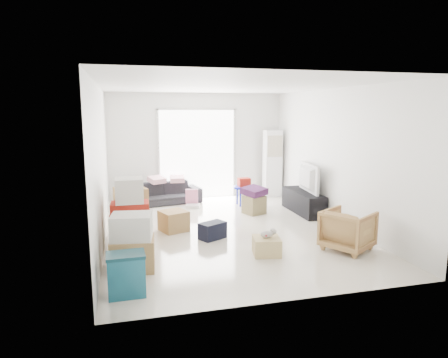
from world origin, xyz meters
TOP-DOWN VIEW (x-y plane):
  - room_shell at (0.00, 0.00)m, footprint 4.98×6.48m
  - sliding_door at (0.00, 2.98)m, footprint 2.10×0.04m
  - ac_tower at (1.95, 2.65)m, footprint 0.45×0.30m
  - tv_console at (2.00, 0.84)m, footprint 0.43×1.44m
  - television at (2.00, 0.84)m, footprint 0.73×1.15m
  - sofa at (-0.92, 2.50)m, footprint 1.81×0.81m
  - pillow_left at (-1.10, 2.50)m, footprint 0.45×0.42m
  - pillow_right at (-0.60, 2.52)m, footprint 0.39×0.32m
  - armchair at (1.64, -1.57)m, footprint 0.94×0.96m
  - storage_bins at (-1.90, -2.36)m, footprint 0.47×0.34m
  - box_stack_a at (-1.80, -1.54)m, footprint 0.66×0.57m
  - box_stack_b at (-1.80, -0.59)m, footprint 0.67×0.58m
  - box_stack_c at (-1.77, 0.09)m, footprint 0.63×0.63m
  - loose_box at (-0.99, 0.19)m, footprint 0.60×0.60m
  - duffel_bag at (-0.38, -0.46)m, footprint 0.54×0.46m
  - ottoman at (0.90, 1.02)m, footprint 0.52×0.52m
  - blanket at (0.90, 1.02)m, footprint 0.60×0.60m
  - kids_table at (0.92, 1.85)m, footprint 0.54×0.54m
  - toy_walker at (-0.33, 1.94)m, footprint 0.37×0.35m
  - wood_crate at (0.27, -1.45)m, footprint 0.49×0.49m
  - plush_bunny at (0.30, -1.45)m, footprint 0.28×0.16m

SIDE VIEW (x-z plane):
  - toy_walker at x=-0.33m, z-range -0.09..0.33m
  - wood_crate at x=0.27m, z-range 0.00..0.28m
  - duffel_bag at x=-0.38m, z-range 0.00..0.30m
  - loose_box at x=-0.99m, z-range 0.00..0.38m
  - ottoman at x=0.90m, z-range 0.00..0.40m
  - tv_console at x=2.00m, z-range 0.00..0.48m
  - storage_bins at x=-1.90m, z-range 0.00..0.54m
  - plush_bunny at x=0.30m, z-range 0.27..0.41m
  - sofa at x=-0.92m, z-range 0.00..0.68m
  - armchair at x=1.64m, z-range 0.00..0.73m
  - box_stack_a at x=-1.80m, z-range -0.02..0.80m
  - box_stack_c at x=-1.77m, z-range -0.01..0.87m
  - blanket at x=0.90m, z-range 0.40..0.54m
  - kids_table at x=0.92m, z-range 0.14..0.81m
  - box_stack_b at x=-1.80m, z-range -0.08..1.10m
  - television at x=2.00m, z-range 0.48..0.62m
  - pillow_left at x=-1.10m, z-range 0.68..0.80m
  - pillow_right at x=-0.60m, z-range 0.68..0.81m
  - ac_tower at x=1.95m, z-range 0.00..1.75m
  - sliding_door at x=0.00m, z-range 0.08..2.41m
  - room_shell at x=0.00m, z-range -0.24..2.94m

